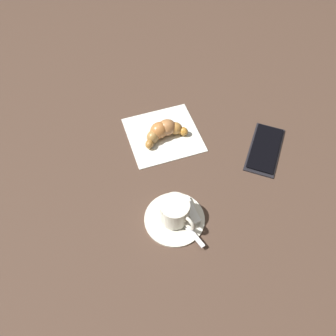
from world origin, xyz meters
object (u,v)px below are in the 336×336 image
(espresso_cup, at_px, (176,212))
(teaspoon, at_px, (176,214))
(napkin, at_px, (161,135))
(croissant, at_px, (164,131))
(cell_phone, at_px, (265,149))
(sugar_packet, at_px, (191,210))
(saucer, at_px, (176,218))

(espresso_cup, relative_size, teaspoon, 0.61)
(teaspoon, height_order, napkin, teaspoon)
(napkin, height_order, croissant, croissant)
(cell_phone, bearing_deg, espresso_cup, 124.68)
(teaspoon, bearing_deg, sugar_packet, -78.37)
(saucer, bearing_deg, espresso_cup, 147.74)
(espresso_cup, bearing_deg, croissant, 0.50)
(teaspoon, height_order, croissant, croissant)
(saucer, height_order, napkin, saucer)
(croissant, relative_size, cell_phone, 0.68)
(saucer, xyz_separation_m, napkin, (0.23, 0.01, -0.00))
(espresso_cup, height_order, napkin, espresso_cup)
(croissant, height_order, cell_phone, croissant)
(saucer, height_order, espresso_cup, espresso_cup)
(sugar_packet, bearing_deg, saucer, 93.55)
(sugar_packet, bearing_deg, teaspoon, 84.98)
(sugar_packet, bearing_deg, croissant, -7.38)
(saucer, height_order, croissant, croissant)
(napkin, xyz_separation_m, cell_phone, (-0.07, -0.24, 0.00))
(teaspoon, distance_m, napkin, 0.22)
(espresso_cup, bearing_deg, cell_phone, -55.32)
(napkin, bearing_deg, cell_phone, -106.76)
(cell_phone, bearing_deg, napkin, 73.24)
(napkin, distance_m, croissant, 0.02)
(espresso_cup, relative_size, cell_phone, 0.45)
(espresso_cup, distance_m, cell_phone, 0.28)
(saucer, distance_m, teaspoon, 0.01)
(teaspoon, distance_m, croissant, 0.22)
(saucer, bearing_deg, teaspoon, -18.59)
(teaspoon, xyz_separation_m, napkin, (0.22, 0.01, -0.01))
(espresso_cup, relative_size, sugar_packet, 1.16)
(napkin, bearing_deg, espresso_cup, -178.26)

